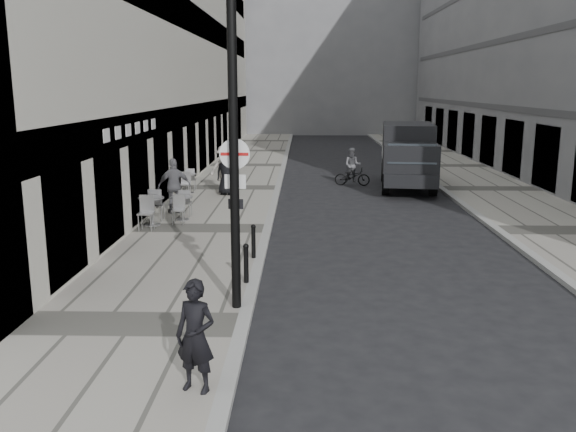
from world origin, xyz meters
name	(u,v)px	position (x,y,z in m)	size (l,w,h in m)	color
ground	(223,407)	(0.00, 0.00, 0.00)	(120.00, 120.00, 0.00)	black
sidewalk	(231,189)	(-2.00, 18.00, 0.06)	(4.00, 60.00, 0.12)	gray
far_sidewalk	(490,190)	(9.00, 18.00, 0.06)	(4.00, 60.00, 0.12)	gray
building_far	(308,19)	(1.50, 56.00, 11.00)	(24.00, 16.00, 22.00)	gray
walking_man	(195,336)	(-0.40, 0.26, 0.93)	(0.59, 0.39, 1.62)	black
sign_post	(235,197)	(-0.20, 3.72, 2.28)	(0.58, 0.10, 3.36)	black
lamppost	(233,107)	(-0.20, 3.60, 3.97)	(0.31, 0.31, 6.92)	black
bollard_near	(246,265)	(-0.15, 5.10, 0.53)	(0.11, 0.11, 0.82)	black
bollard_far	(253,242)	(-0.15, 7.09, 0.52)	(0.11, 0.11, 0.80)	black
panel_van	(408,152)	(5.63, 18.87, 1.54)	(2.81, 6.03, 2.74)	black
cyclist	(352,171)	(3.27, 19.34, 0.66)	(1.62, 0.76, 1.68)	black
pedestrian_a	(174,186)	(-3.26, 12.55, 1.05)	(1.09, 0.46, 1.87)	slate
pedestrian_b	(224,169)	(-2.10, 16.66, 1.07)	(1.23, 0.71, 1.90)	#BCB4AE
pedestrian_c	(226,173)	(-1.96, 16.17, 0.98)	(0.84, 0.55, 1.72)	black
cafe_table_near	(182,206)	(-2.80, 11.44, 0.58)	(0.70, 1.58, 0.90)	#A5A5A7
cafe_table_mid	(188,182)	(-3.54, 16.48, 0.59)	(0.72, 1.64, 0.93)	silver
cafe_table_far	(151,209)	(-3.60, 10.68, 0.64)	(0.80, 1.81, 1.03)	#A9A9AC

